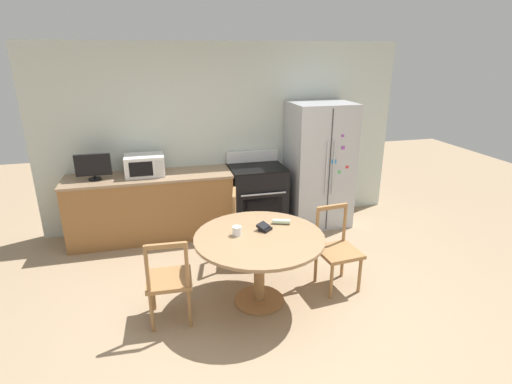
# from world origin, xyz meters

# --- Properties ---
(ground_plane) EXTENTS (14.00, 14.00, 0.00)m
(ground_plane) POSITION_xyz_m (0.00, 0.00, 0.00)
(ground_plane) COLOR #9E8466
(back_wall) EXTENTS (5.20, 0.10, 2.60)m
(back_wall) POSITION_xyz_m (0.00, 2.65, 1.30)
(back_wall) COLOR silver
(back_wall) RESTS_ON ground_plane
(kitchen_counter) EXTENTS (2.20, 0.64, 0.90)m
(kitchen_counter) POSITION_xyz_m (-1.11, 2.29, 0.45)
(kitchen_counter) COLOR #936033
(kitchen_counter) RESTS_ON ground_plane
(refrigerator) EXTENTS (0.86, 0.76, 1.80)m
(refrigerator) POSITION_xyz_m (1.30, 2.21, 0.90)
(refrigerator) COLOR #B2B5BA
(refrigerator) RESTS_ON ground_plane
(oven_range) EXTENTS (0.77, 0.68, 1.08)m
(oven_range) POSITION_xyz_m (0.38, 2.26, 0.47)
(oven_range) COLOR black
(oven_range) RESTS_ON ground_plane
(microwave) EXTENTS (0.51, 0.39, 0.27)m
(microwave) POSITION_xyz_m (-1.15, 2.33, 1.04)
(microwave) COLOR white
(microwave) RESTS_ON kitchen_counter
(countertop_tv) EXTENTS (0.44, 0.16, 0.34)m
(countertop_tv) POSITION_xyz_m (-1.78, 2.26, 1.08)
(countertop_tv) COLOR black
(countertop_tv) RESTS_ON kitchen_counter
(dining_table) EXTENTS (1.29, 1.29, 0.75)m
(dining_table) POSITION_xyz_m (-0.08, 0.43, 0.62)
(dining_table) COLOR #997551
(dining_table) RESTS_ON ground_plane
(dining_chair_right) EXTENTS (0.46, 0.46, 0.90)m
(dining_chair_right) POSITION_xyz_m (0.82, 0.51, 0.43)
(dining_chair_right) COLOR #9E7042
(dining_chair_right) RESTS_ON ground_plane
(dining_chair_left) EXTENTS (0.44, 0.44, 0.90)m
(dining_chair_left) POSITION_xyz_m (-0.97, 0.35, 0.43)
(dining_chair_left) COLOR #9E7042
(dining_chair_left) RESTS_ON ground_plane
(dining_chair_far) EXTENTS (0.50, 0.50, 0.90)m
(dining_chair_far) POSITION_xyz_m (0.02, 1.33, 0.43)
(dining_chair_far) COLOR #9E7042
(dining_chair_far) RESTS_ON ground_plane
(candle_glass) EXTENTS (0.09, 0.09, 0.09)m
(candle_glass) POSITION_xyz_m (-0.28, 0.51, 0.79)
(candle_glass) COLOR silver
(candle_glass) RESTS_ON dining_table
(folded_napkin) EXTENTS (0.19, 0.11, 0.05)m
(folded_napkin) POSITION_xyz_m (0.23, 0.66, 0.78)
(folded_napkin) COLOR beige
(folded_napkin) RESTS_ON dining_table
(wallet) EXTENTS (0.17, 0.17, 0.07)m
(wallet) POSITION_xyz_m (0.01, 0.55, 0.78)
(wallet) COLOR black
(wallet) RESTS_ON dining_table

